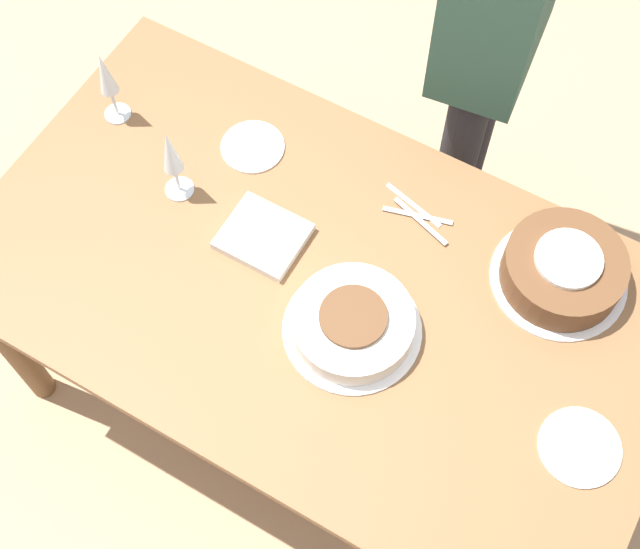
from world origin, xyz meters
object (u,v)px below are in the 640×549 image
cake_center_white (353,324)px  wine_glass_far (171,155)px  cake_front_chocolate (563,270)px  wine_glass_near (106,77)px

cake_center_white → wine_glass_far: wine_glass_far is taller
cake_center_white → wine_glass_far: size_ratio=1.39×
cake_front_chocolate → wine_glass_far: bearing=14.4°
cake_center_white → wine_glass_far: (0.54, -0.12, 0.11)m
cake_center_white → wine_glass_far: bearing=-12.2°
cake_center_white → cake_front_chocolate: 0.49m
cake_center_white → wine_glass_near: wine_glass_near is taller
cake_center_white → cake_front_chocolate: size_ratio=0.99×
cake_center_white → cake_front_chocolate: (-0.35, -0.35, 0.01)m
cake_front_chocolate → wine_glass_far: size_ratio=1.40×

